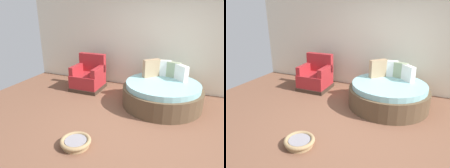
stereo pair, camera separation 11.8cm
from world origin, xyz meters
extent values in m
cube|color=brown|center=(0.00, 0.00, -0.01)|extent=(8.00, 8.00, 0.02)
cube|color=silver|center=(0.00, 2.21, 1.33)|extent=(8.00, 0.12, 2.65)
cylinder|color=brown|center=(0.23, 1.11, 0.22)|extent=(1.80, 1.80, 0.43)
cylinder|color=#8CC6CC|center=(0.23, 1.11, 0.49)|extent=(1.65, 1.65, 0.12)
cube|color=white|center=(0.58, 1.44, 0.73)|extent=(0.33, 0.34, 0.36)
cube|color=#93A37F|center=(0.36, 1.60, 0.74)|extent=(0.39, 0.21, 0.37)
cube|color=white|center=(0.12, 1.61, 0.75)|extent=(0.40, 0.20, 0.39)
cube|color=tan|center=(-0.12, 1.43, 0.77)|extent=(0.38, 0.40, 0.43)
cube|color=#38281E|center=(-1.82, 1.35, 0.05)|extent=(0.81, 0.81, 0.10)
cube|color=#A32328|center=(-1.82, 1.35, 0.27)|extent=(0.77, 0.77, 0.34)
cube|color=#A32328|center=(-1.83, 1.66, 0.69)|extent=(0.76, 0.17, 0.50)
cube|color=#A32328|center=(-2.14, 1.34, 0.55)|extent=(0.13, 0.69, 0.22)
cube|color=#A32328|center=(-1.50, 1.35, 0.55)|extent=(0.13, 0.69, 0.22)
cylinder|color=#9E7F56|center=(-0.78, -0.98, 0.03)|extent=(0.44, 0.44, 0.06)
torus|color=#9E7F56|center=(-0.78, -0.98, 0.10)|extent=(0.51, 0.51, 0.07)
cylinder|color=gray|center=(-0.78, -0.98, 0.08)|extent=(0.36, 0.36, 0.05)
camera|label=1|loc=(0.86, -3.38, 2.14)|focal=33.33mm
camera|label=2|loc=(0.97, -3.34, 2.14)|focal=33.33mm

